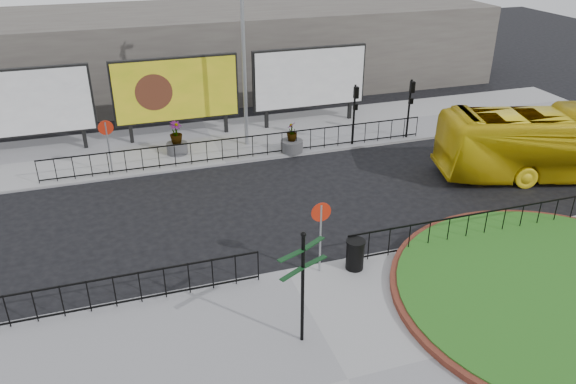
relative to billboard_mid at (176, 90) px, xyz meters
name	(u,v)px	position (x,y,z in m)	size (l,w,h in m)	color
ground	(286,273)	(1.50, -12.97, -2.60)	(90.00, 90.00, 0.00)	black
pavement_near	(348,381)	(1.50, -17.97, -2.54)	(30.00, 10.00, 0.12)	gray
pavement_far	(213,142)	(1.50, -0.97, -2.54)	(44.00, 6.00, 0.12)	gray
brick_edge	(566,295)	(9.00, -16.97, -2.39)	(10.40, 10.40, 0.18)	maroon
grass_lawn	(566,295)	(9.00, -16.97, -2.37)	(10.00, 10.00, 0.22)	#185216
railing_near_left	(89,296)	(-4.50, -13.27, -1.93)	(10.00, 0.10, 1.10)	black
railing_near_right	(467,228)	(8.00, -13.27, -1.93)	(9.00, 0.10, 1.10)	black
railing_far	(245,147)	(2.50, -3.67, -1.93)	(18.00, 0.10, 1.10)	black
speed_sign_far	(107,135)	(-3.50, -3.57, -0.68)	(0.64, 0.07, 2.47)	gray
speed_sign_near	(321,222)	(2.50, -13.37, -0.68)	(0.64, 0.07, 2.47)	gray
billboard_left	(23,103)	(-7.00, 0.00, 0.00)	(6.20, 0.31, 4.10)	black
billboard_mid	(176,90)	(0.00, 0.00, 0.00)	(6.20, 0.31, 4.10)	black
billboard_right	(310,78)	(7.00, 0.00, 0.00)	(6.20, 0.31, 4.10)	black
lamp_post	(244,49)	(3.01, -1.97, 2.23)	(0.74, 0.18, 9.23)	gray
signal_pole_a	(355,106)	(8.00, -3.63, -0.50)	(0.22, 0.26, 3.00)	black
signal_pole_b	(410,100)	(11.00, -3.63, -0.50)	(0.22, 0.26, 3.00)	black
building_backdrop	(180,51)	(1.50, 9.03, -0.10)	(40.00, 10.00, 5.00)	#5B574F
fingerpost_sign	(303,277)	(0.89, -16.25, -0.44)	(1.51, 0.91, 3.37)	black
litter_bin	(355,254)	(3.63, -13.57, -1.96)	(0.62, 0.62, 1.03)	black
bus	(568,143)	(15.35, -9.62, -1.06)	(2.59, 11.05, 3.08)	gold
planter_a	(177,141)	(-0.44, -2.10, -1.88)	(0.99, 0.99, 1.59)	#4C4C4F
planter_c	(292,142)	(4.82, -3.57, -1.99)	(1.07, 1.07, 1.48)	#4C4C4F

